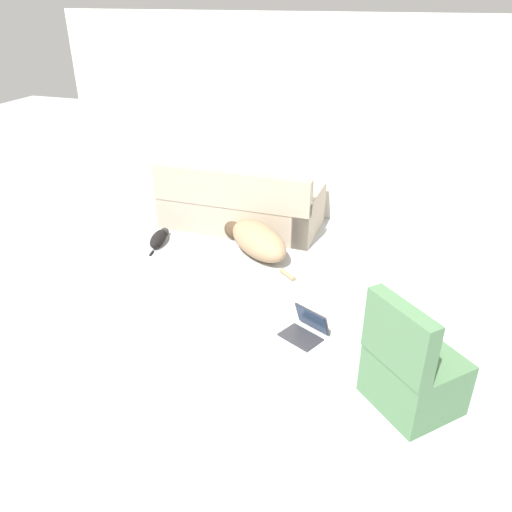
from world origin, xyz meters
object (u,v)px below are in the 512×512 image
couch (241,207)px  cat (159,238)px  dog (256,239)px  laptop_open (307,327)px  side_chair (411,371)px

couch → cat: bearing=46.4°
dog → laptop_open: 1.59m
dog → side_chair: side_chair is taller
cat → side_chair: 3.45m
cat → side_chair: side_chair is taller
couch → laptop_open: size_ratio=4.43×
dog → side_chair: (1.79, -1.88, 0.13)m
couch → side_chair: (2.21, -2.53, 0.04)m
dog → laptop_open: size_ratio=2.58×
side_chair → couch: bearing=-5.1°
couch → laptop_open: couch is taller
couch → cat: size_ratio=3.27×
couch → laptop_open: (1.33, -1.95, -0.19)m
couch → side_chair: bearing=131.5°
dog → cat: (-1.17, -0.13, -0.11)m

